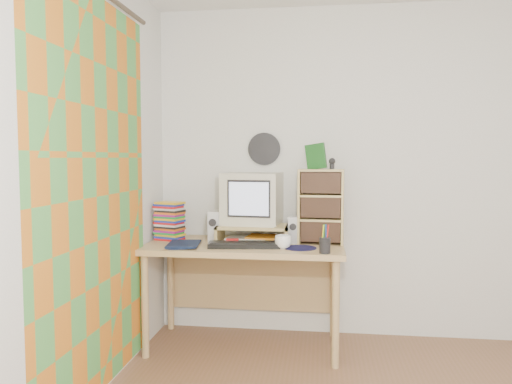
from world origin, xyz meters
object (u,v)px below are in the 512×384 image
(cd_rack, at_px, (321,206))
(mug, at_px, (283,242))
(desk, at_px, (246,260))
(keyboard, at_px, (244,245))
(diary, at_px, (168,242))
(dvd_stack, at_px, (169,222))
(crt_monitor, at_px, (252,199))

(cd_rack, bearing_deg, mug, -132.74)
(desk, xyz_separation_m, keyboard, (0.02, -0.20, 0.15))
(keyboard, height_order, cd_rack, cd_rack)
(diary, bearing_deg, keyboard, -3.86)
(desk, distance_m, diary, 0.58)
(desk, xyz_separation_m, dvd_stack, (-0.58, 0.03, 0.27))
(cd_rack, height_order, diary, cd_rack)
(dvd_stack, relative_size, diary, 1.03)
(dvd_stack, height_order, cd_rack, cd_rack)
(desk, distance_m, keyboard, 0.25)
(cd_rack, bearing_deg, desk, -174.07)
(keyboard, bearing_deg, crt_monitor, 80.99)
(crt_monitor, bearing_deg, diary, -143.47)
(desk, height_order, dvd_stack, dvd_stack)
(mug, bearing_deg, diary, -178.98)
(keyboard, height_order, diary, diary)
(crt_monitor, xyz_separation_m, cd_rack, (0.51, -0.07, -0.04))
(dvd_stack, relative_size, mug, 2.36)
(desk, distance_m, crt_monitor, 0.45)
(desk, relative_size, cd_rack, 2.63)
(keyboard, relative_size, cd_rack, 0.92)
(keyboard, bearing_deg, dvd_stack, 152.26)
(mug, distance_m, diary, 0.80)
(diary, bearing_deg, cd_rack, 6.35)
(desk, distance_m, cd_rack, 0.67)
(crt_monitor, distance_m, mug, 0.48)
(cd_rack, distance_m, diary, 1.11)
(crt_monitor, bearing_deg, desk, -103.75)
(cd_rack, height_order, mug, cd_rack)
(keyboard, height_order, mug, mug)
(desk, xyz_separation_m, crt_monitor, (0.03, 0.09, 0.44))
(crt_monitor, relative_size, dvd_stack, 1.49)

